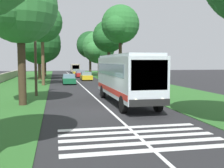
# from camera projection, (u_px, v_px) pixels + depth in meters

# --- Properties ---
(ground) EXTENTS (160.00, 160.00, 0.00)m
(ground) POSITION_uv_depth(u_px,v_px,m) (111.00, 112.00, 17.87)
(ground) COLOR #262628
(grass_verge_left) EXTENTS (120.00, 8.00, 0.04)m
(grass_verge_left) POSITION_uv_depth(u_px,v_px,m) (12.00, 90.00, 30.87)
(grass_verge_left) COLOR #2D6628
(grass_verge_left) RESTS_ON ground
(grass_verge_right) EXTENTS (120.00, 8.00, 0.04)m
(grass_verge_right) POSITION_uv_depth(u_px,v_px,m) (152.00, 88.00, 34.16)
(grass_verge_right) COLOR #2D6628
(grass_verge_right) RESTS_ON ground
(centre_line) EXTENTS (110.00, 0.16, 0.01)m
(centre_line) POSITION_uv_depth(u_px,v_px,m) (86.00, 89.00, 32.52)
(centre_line) COLOR silver
(centre_line) RESTS_ON ground
(coach_bus) EXTENTS (11.16, 2.62, 3.73)m
(coach_bus) POSITION_uv_depth(u_px,v_px,m) (125.00, 76.00, 21.25)
(coach_bus) COLOR silver
(coach_bus) RESTS_ON ground
(zebra_crossing) EXTENTS (4.05, 6.80, 0.01)m
(zebra_crossing) POSITION_uv_depth(u_px,v_px,m) (139.00, 137.00, 11.88)
(zebra_crossing) COLOR silver
(zebra_crossing) RESTS_ON ground
(trailing_car_0) EXTENTS (4.30, 1.78, 1.43)m
(trailing_car_0) POSITION_uv_depth(u_px,v_px,m) (69.00, 79.00, 39.61)
(trailing_car_0) COLOR #145933
(trailing_car_0) RESTS_ON ground
(trailing_car_1) EXTENTS (4.30, 1.78, 1.43)m
(trailing_car_1) POSITION_uv_depth(u_px,v_px,m) (86.00, 76.00, 47.67)
(trailing_car_1) COLOR gold
(trailing_car_1) RESTS_ON ground
(trailing_car_2) EXTENTS (4.30, 1.78, 1.43)m
(trailing_car_2) POSITION_uv_depth(u_px,v_px,m) (80.00, 74.00, 56.97)
(trailing_car_2) COLOR #B21E1E
(trailing_car_2) RESTS_ON ground
(trailing_car_3) EXTENTS (4.30, 1.78, 1.43)m
(trailing_car_3) POSITION_uv_depth(u_px,v_px,m) (77.00, 72.00, 65.27)
(trailing_car_3) COLOR gold
(trailing_car_3) RESTS_ON ground
(trailing_minibus_0) EXTENTS (6.00, 2.14, 2.53)m
(trailing_minibus_0) POSITION_uv_depth(u_px,v_px,m) (75.00, 68.00, 73.10)
(trailing_minibus_0) COLOR #BFB299
(trailing_minibus_0) RESTS_ON ground
(roadside_tree_left_1) EXTENTS (6.30, 5.33, 9.78)m
(roadside_tree_left_1) POSITION_uv_depth(u_px,v_px,m) (19.00, 9.00, 19.98)
(roadside_tree_left_1) COLOR #3D2D1E
(roadside_tree_left_1) RESTS_ON grass_verge_left
(roadside_tree_left_2) EXTENTS (7.96, 6.63, 9.72)m
(roadside_tree_left_2) POSITION_uv_depth(u_px,v_px,m) (44.00, 47.00, 58.52)
(roadside_tree_left_2) COLOR #4C3826
(roadside_tree_left_2) RESTS_ON grass_verge_left
(roadside_tree_left_3) EXTENTS (6.11, 5.29, 10.98)m
(roadside_tree_left_3) POSITION_uv_depth(u_px,v_px,m) (41.00, 23.00, 36.43)
(roadside_tree_left_3) COLOR brown
(roadside_tree_left_3) RESTS_ON grass_verge_left
(roadside_tree_left_4) EXTENTS (9.13, 7.50, 10.23)m
(roadside_tree_left_4) POSITION_uv_depth(u_px,v_px,m) (38.00, 44.00, 48.66)
(roadside_tree_left_4) COLOR #4C3826
(roadside_tree_left_4) RESTS_ON grass_verge_left
(roadside_tree_right_0) EXTENTS (8.27, 7.08, 9.79)m
(roadside_tree_right_0) POSITION_uv_depth(u_px,v_px,m) (98.00, 48.00, 60.47)
(roadside_tree_right_0) COLOR brown
(roadside_tree_right_0) RESTS_ON grass_verge_right
(roadside_tree_right_2) EXTENTS (8.20, 6.84, 10.69)m
(roadside_tree_right_2) POSITION_uv_depth(u_px,v_px,m) (89.00, 46.00, 69.36)
(roadside_tree_right_2) COLOR #3D2D1E
(roadside_tree_right_2) RESTS_ON grass_verge_right
(roadside_tree_right_3) EXTENTS (6.15, 5.37, 11.11)m
(roadside_tree_right_3) POSITION_uv_depth(u_px,v_px,m) (119.00, 25.00, 39.22)
(roadside_tree_right_3) COLOR #3D2D1E
(roadside_tree_right_3) RESTS_ON grass_verge_right
(roadside_tree_right_4) EXTENTS (6.93, 5.75, 10.52)m
(roadside_tree_right_4) POSITION_uv_depth(u_px,v_px,m) (108.00, 37.00, 49.60)
(roadside_tree_right_4) COLOR #3D2D1E
(roadside_tree_right_4) RESTS_ON grass_verge_right
(utility_pole) EXTENTS (0.24, 1.40, 7.98)m
(utility_pole) POSITION_uv_depth(u_px,v_px,m) (35.00, 51.00, 25.49)
(utility_pole) COLOR #473828
(utility_pole) RESTS_ON grass_verge_left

